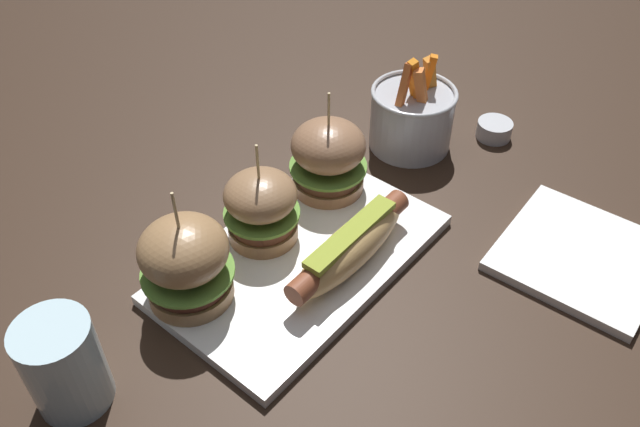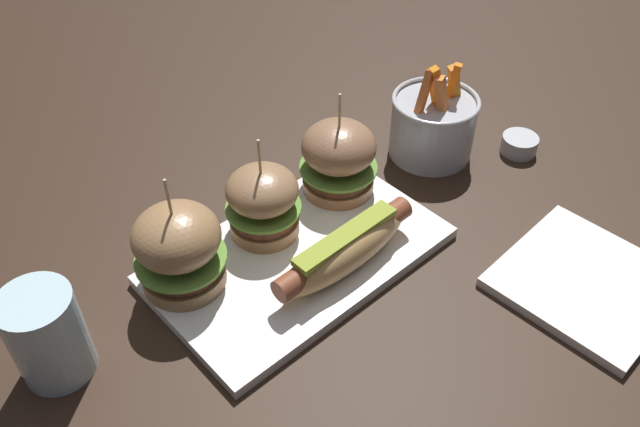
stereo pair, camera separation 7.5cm
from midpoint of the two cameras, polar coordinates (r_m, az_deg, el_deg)
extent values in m
plane|color=black|center=(0.77, -4.41, -4.38)|extent=(3.00, 3.00, 0.00)
cube|color=white|center=(0.77, -4.43, -4.02)|extent=(0.34, 0.20, 0.01)
ellipsoid|color=tan|center=(0.73, -0.26, -3.13)|extent=(0.19, 0.05, 0.05)
cylinder|color=brown|center=(0.73, -0.26, -2.84)|extent=(0.20, 0.03, 0.03)
cube|color=olive|center=(0.72, -0.27, -1.91)|extent=(0.14, 0.03, 0.01)
cylinder|color=#956E47|center=(0.74, -14.15, -6.52)|extent=(0.09, 0.09, 0.02)
cylinder|color=#4F261B|center=(0.72, -14.37, -5.64)|extent=(0.09, 0.09, 0.02)
cylinder|color=#609338|center=(0.72, -14.50, -5.11)|extent=(0.10, 0.10, 0.00)
ellipsoid|color=#956E47|center=(0.69, -14.97, -3.21)|extent=(0.10, 0.10, 0.06)
cylinder|color=tan|center=(0.66, -15.68, -0.37)|extent=(0.00, 0.00, 0.06)
cylinder|color=#8F6A48|center=(0.78, -7.75, -1.54)|extent=(0.08, 0.08, 0.02)
cylinder|color=brown|center=(0.77, -7.87, -0.61)|extent=(0.08, 0.08, 0.02)
cylinder|color=#609338|center=(0.77, -7.94, -0.04)|extent=(0.09, 0.09, 0.00)
ellipsoid|color=#8F6A48|center=(0.75, -8.14, 1.50)|extent=(0.09, 0.09, 0.05)
cylinder|color=tan|center=(0.72, -8.44, 3.91)|extent=(0.00, 0.00, 0.06)
cylinder|color=#8E6547|center=(0.85, -1.84, 2.69)|extent=(0.09, 0.09, 0.02)
cylinder|color=#503122|center=(0.84, -1.86, 3.54)|extent=(0.08, 0.08, 0.02)
cylinder|color=#609338|center=(0.83, -1.88, 4.08)|extent=(0.10, 0.10, 0.00)
ellipsoid|color=#8E6547|center=(0.81, -1.93, 5.88)|extent=(0.09, 0.09, 0.06)
cylinder|color=tan|center=(0.78, -2.01, 8.54)|extent=(0.00, 0.00, 0.06)
cylinder|color=#A8AAB2|center=(0.93, 5.71, 8.07)|extent=(0.12, 0.12, 0.08)
torus|color=#B7BABF|center=(0.90, 5.90, 10.41)|extent=(0.12, 0.12, 0.01)
cube|color=orange|center=(0.90, 6.03, 10.89)|extent=(0.04, 0.01, 0.09)
cube|color=orange|center=(0.89, 6.49, 10.15)|extent=(0.03, 0.02, 0.09)
cube|color=orange|center=(0.91, 5.99, 10.24)|extent=(0.03, 0.03, 0.07)
cube|color=orange|center=(0.88, 4.70, 10.10)|extent=(0.04, 0.01, 0.09)
cube|color=orange|center=(0.92, 7.34, 11.33)|extent=(0.04, 0.02, 0.08)
cube|color=orange|center=(0.92, 6.94, 11.23)|extent=(0.02, 0.03, 0.09)
cube|color=orange|center=(0.90, 6.27, 9.72)|extent=(0.02, 0.02, 0.06)
cylinder|color=#B7BABF|center=(0.98, 12.91, 7.10)|extent=(0.05, 0.05, 0.03)
cylinder|color=beige|center=(0.98, 12.97, 7.46)|extent=(0.04, 0.04, 0.01)
cube|color=white|center=(0.82, 19.45, -3.62)|extent=(0.18, 0.18, 0.01)
cylinder|color=silver|center=(0.68, -24.62, -12.16)|extent=(0.07, 0.07, 0.10)
camera|label=1|loc=(0.04, -92.87, -2.62)|focal=36.52mm
camera|label=2|loc=(0.04, 87.13, 2.62)|focal=36.52mm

